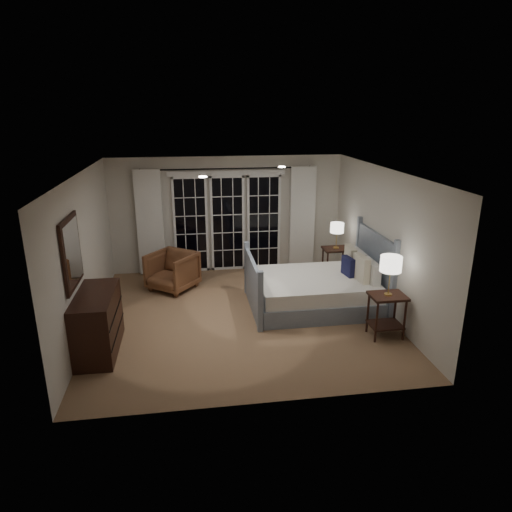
{
  "coord_description": "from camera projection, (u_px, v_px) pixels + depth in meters",
  "views": [
    {
      "loc": [
        -0.83,
        -7.21,
        3.46
      ],
      "look_at": [
        0.27,
        0.11,
        1.05
      ],
      "focal_mm": 32.0,
      "sensor_mm": 36.0,
      "label": 1
    }
  ],
  "objects": [
    {
      "name": "curtain_rod",
      "position": [
        227.0,
        169.0,
        9.53
      ],
      "size": [
        3.5,
        0.03,
        0.03
      ],
      "primitive_type": "cylinder",
      "rotation": [
        0.0,
        1.57,
        0.0
      ],
      "color": "black",
      "rests_on": "wall_back"
    },
    {
      "name": "curtain_right",
      "position": [
        302.0,
        218.0,
        10.09
      ],
      "size": [
        0.55,
        0.1,
        2.25
      ],
      "primitive_type": "cube",
      "color": "white",
      "rests_on": "curtain_rod"
    },
    {
      "name": "wall_left",
      "position": [
        84.0,
        254.0,
        7.23
      ],
      "size": [
        0.02,
        5.0,
        2.5
      ],
      "primitive_type": "cube",
      "color": "beige",
      "rests_on": "floor"
    },
    {
      "name": "ceiling",
      "position": [
        240.0,
        172.0,
        7.2
      ],
      "size": [
        5.0,
        5.0,
        0.0
      ],
      "primitive_type": "plane",
      "rotation": [
        3.14,
        0.0,
        0.0
      ],
      "color": "white",
      "rests_on": "wall_back"
    },
    {
      "name": "armchair",
      "position": [
        172.0,
        271.0,
        9.04
      ],
      "size": [
        1.16,
        1.16,
        0.76
      ],
      "primitive_type": "imported",
      "rotation": [
        0.0,
        0.0,
        -0.66
      ],
      "color": "brown",
      "rests_on": "floor"
    },
    {
      "name": "dresser",
      "position": [
        98.0,
        323.0,
        6.69
      ],
      "size": [
        0.55,
        1.29,
        0.91
      ],
      "color": "black",
      "rests_on": "floor"
    },
    {
      "name": "wall_front",
      "position": [
        267.0,
        310.0,
        5.23
      ],
      "size": [
        5.0,
        0.02,
        2.5
      ],
      "primitive_type": "cube",
      "color": "beige",
      "rests_on": "floor"
    },
    {
      "name": "nightstand_left",
      "position": [
        387.0,
        309.0,
        7.13
      ],
      "size": [
        0.54,
        0.43,
        0.7
      ],
      "color": "black",
      "rests_on": "floor"
    },
    {
      "name": "lamp_right",
      "position": [
        337.0,
        228.0,
        9.35
      ],
      "size": [
        0.28,
        0.28,
        0.54
      ],
      "color": "tan",
      "rests_on": "nightstand_right"
    },
    {
      "name": "downlight_a",
      "position": [
        282.0,
        167.0,
        7.88
      ],
      "size": [
        0.12,
        0.12,
        0.01
      ],
      "primitive_type": "cylinder",
      "color": "white",
      "rests_on": "ceiling"
    },
    {
      "name": "wall_right",
      "position": [
        383.0,
        241.0,
        7.94
      ],
      "size": [
        0.02,
        5.0,
        2.5
      ],
      "primitive_type": "cube",
      "color": "beige",
      "rests_on": "floor"
    },
    {
      "name": "floor",
      "position": [
        242.0,
        316.0,
        7.97
      ],
      "size": [
        5.0,
        5.0,
        0.0
      ],
      "primitive_type": "plane",
      "color": "#8B6C4B",
      "rests_on": "ground"
    },
    {
      "name": "bed",
      "position": [
        317.0,
        289.0,
        8.27
      ],
      "size": [
        2.3,
        1.65,
        1.34
      ],
      "color": "gray",
      "rests_on": "floor"
    },
    {
      "name": "french_doors",
      "position": [
        228.0,
        222.0,
        9.94
      ],
      "size": [
        2.5,
        0.04,
        2.2
      ],
      "color": "black",
      "rests_on": "wall_back"
    },
    {
      "name": "curtain_left",
      "position": [
        150.0,
        223.0,
        9.62
      ],
      "size": [
        0.55,
        0.1,
        2.25
      ],
      "primitive_type": "cube",
      "color": "white",
      "rests_on": "curtain_rod"
    },
    {
      "name": "mirror",
      "position": [
        72.0,
        253.0,
        6.32
      ],
      "size": [
        0.05,
        0.85,
        1.0
      ],
      "color": "black",
      "rests_on": "wall_left"
    },
    {
      "name": "wall_back",
      "position": [
        227.0,
        214.0,
        9.93
      ],
      "size": [
        5.0,
        0.02,
        2.5
      ],
      "primitive_type": "cube",
      "color": "beige",
      "rests_on": "floor"
    },
    {
      "name": "lamp_left",
      "position": [
        391.0,
        264.0,
        6.9
      ],
      "size": [
        0.33,
        0.33,
        0.63
      ],
      "color": "tan",
      "rests_on": "nightstand_left"
    },
    {
      "name": "nightstand_right",
      "position": [
        335.0,
        259.0,
        9.55
      ],
      "size": [
        0.53,
        0.42,
        0.68
      ],
      "color": "black",
      "rests_on": "floor"
    },
    {
      "name": "downlight_b",
      "position": [
        203.0,
        177.0,
        6.74
      ],
      "size": [
        0.12,
        0.12,
        0.01
      ],
      "primitive_type": "cylinder",
      "color": "white",
      "rests_on": "ceiling"
    }
  ]
}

